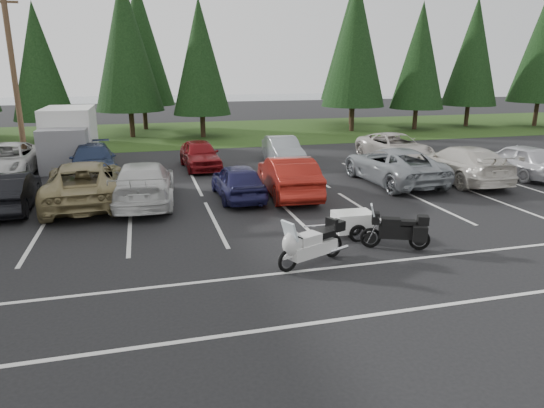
{
  "coord_description": "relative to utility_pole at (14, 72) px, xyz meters",
  "views": [
    {
      "loc": [
        -4.3,
        -14.1,
        4.88
      ],
      "look_at": [
        -0.67,
        -0.5,
        0.93
      ],
      "focal_mm": 32.0,
      "sensor_mm": 36.0,
      "label": 1
    }
  ],
  "objects": [
    {
      "name": "ground",
      "position": [
        10.0,
        -12.0,
        -4.7
      ],
      "size": [
        120.0,
        120.0,
        0.0
      ],
      "primitive_type": "plane",
      "color": "black",
      "rests_on": "ground"
    },
    {
      "name": "grass_strip",
      "position": [
        10.0,
        12.0,
        -4.69
      ],
      "size": [
        80.0,
        16.0,
        0.01
      ],
      "primitive_type": "cube",
      "color": "#203912",
      "rests_on": "ground"
    },
    {
      "name": "lake_water",
      "position": [
        14.0,
        43.0,
        -4.7
      ],
      "size": [
        70.0,
        50.0,
        0.02
      ],
      "primitive_type": "cube",
      "color": "slate",
      "rests_on": "ground"
    },
    {
      "name": "utility_pole",
      "position": [
        0.0,
        0.0,
        0.0
      ],
      "size": [
        1.6,
        0.26,
        9.0
      ],
      "color": "#473321",
      "rests_on": "ground"
    },
    {
      "name": "box_truck",
      "position": [
        2.0,
        0.5,
        -3.25
      ],
      "size": [
        2.4,
        5.6,
        2.9
      ],
      "primitive_type": null,
      "color": "silver",
      "rests_on": "ground"
    },
    {
      "name": "stall_markings",
      "position": [
        10.0,
        -10.0,
        -4.69
      ],
      "size": [
        32.0,
        16.0,
        0.01
      ],
      "primitive_type": "cube",
      "color": "silver",
      "rests_on": "ground"
    },
    {
      "name": "conifer_3",
      "position": [
        -0.5,
        9.4,
        0.57
      ],
      "size": [
        3.87,
        3.87,
        9.02
      ],
      "color": "#332316",
      "rests_on": "ground"
    },
    {
      "name": "conifer_4",
      "position": [
        5.0,
        10.9,
        1.83
      ],
      "size": [
        4.8,
        4.8,
        11.17
      ],
      "color": "#332316",
      "rests_on": "ground"
    },
    {
      "name": "conifer_5",
      "position": [
        10.0,
        9.6,
        0.93
      ],
      "size": [
        4.14,
        4.14,
        9.63
      ],
      "color": "#332316",
      "rests_on": "ground"
    },
    {
      "name": "conifer_6",
      "position": [
        22.0,
        10.1,
        2.01
      ],
      "size": [
        4.93,
        4.93,
        11.48
      ],
      "color": "#332316",
      "rests_on": "ground"
    },
    {
      "name": "conifer_7",
      "position": [
        27.5,
        9.8,
        1.11
      ],
      "size": [
        4.27,
        4.27,
        9.94
      ],
      "color": "#332316",
      "rests_on": "ground"
    },
    {
      "name": "conifer_8",
      "position": [
        33.0,
        10.6,
        1.47
      ],
      "size": [
        4.53,
        4.53,
        10.56
      ],
      "color": "#332316",
      "rests_on": "ground"
    },
    {
      "name": "conifer_back_b",
      "position": [
        6.0,
        15.5,
        2.07
      ],
      "size": [
        4.97,
        4.97,
        11.58
      ],
      "color": "#332316",
      "rests_on": "ground"
    },
    {
      "name": "conifer_back_c",
      "position": [
        24.0,
        14.8,
        2.8
      ],
      "size": [
        5.5,
        5.5,
        12.81
      ],
      "color": "#332316",
      "rests_on": "ground"
    },
    {
      "name": "car_near_1",
      "position": [
        1.02,
        -7.7,
        -4.0
      ],
      "size": [
        1.62,
        4.28,
        1.39
      ],
      "primitive_type": "imported",
      "rotation": [
        0.0,
        0.0,
        3.18
      ],
      "color": "black",
      "rests_on": "ground"
    },
    {
      "name": "car_near_2",
      "position": [
        3.5,
        -7.54,
        -3.89
      ],
      "size": [
        2.98,
        5.96,
        1.62
      ],
      "primitive_type": "imported",
      "rotation": [
        0.0,
        0.0,
        3.19
      ],
      "color": "olive",
      "rests_on": "ground"
    },
    {
      "name": "car_near_3",
      "position": [
        5.6,
        -7.99,
        -3.91
      ],
      "size": [
        2.54,
        5.53,
        1.57
      ],
      "primitive_type": "imported",
      "rotation": [
        0.0,
        0.0,
        3.08
      ],
      "color": "silver",
      "rests_on": "ground"
    },
    {
      "name": "car_near_4",
      "position": [
        9.13,
        -8.18,
        -4.01
      ],
      "size": [
        1.68,
        4.06,
        1.38
      ],
      "primitive_type": "imported",
      "rotation": [
        0.0,
        0.0,
        3.15
      ],
      "color": "#1C1B45",
      "rests_on": "ground"
    },
    {
      "name": "car_near_5",
      "position": [
        11.12,
        -8.3,
        -3.91
      ],
      "size": [
        1.98,
        4.9,
        1.58
      ],
      "primitive_type": "imported",
      "rotation": [
        0.0,
        0.0,
        3.08
      ],
      "color": "maroon",
      "rests_on": "ground"
    },
    {
      "name": "car_near_6",
      "position": [
        16.21,
        -7.31,
        -3.91
      ],
      "size": [
        2.81,
        5.73,
        1.57
      ],
      "primitive_type": "imported",
      "rotation": [
        0.0,
        0.0,
        3.18
      ],
      "color": "gray",
      "rests_on": "ground"
    },
    {
      "name": "car_near_7",
      "position": [
        19.29,
        -7.83,
        -3.9
      ],
      "size": [
        2.45,
        5.56,
        1.59
      ],
      "primitive_type": "imported",
      "rotation": [
        0.0,
        0.0,
        3.1
      ],
      "color": "beige",
      "rests_on": "ground"
    },
    {
      "name": "car_near_8",
      "position": [
        22.52,
        -7.6,
        -3.93
      ],
      "size": [
        2.06,
        4.6,
        1.53
      ],
      "primitive_type": "imported",
      "rotation": [
        0.0,
        0.0,
        3.2
      ],
      "color": "silver",
      "rests_on": "ground"
    },
    {
      "name": "car_far_0",
      "position": [
        -0.49,
        -1.59,
        -3.94
      ],
      "size": [
        2.72,
        5.57,
        1.53
      ],
      "primitive_type": "imported",
      "rotation": [
        0.0,
        0.0,
        -0.04
      ],
      "color": "silver",
      "rests_on": "ground"
    },
    {
      "name": "car_far_1",
      "position": [
        3.39,
        -2.42,
        -3.98
      ],
      "size": [
        2.5,
        5.15,
        1.45
      ],
      "primitive_type": "imported",
      "rotation": [
        0.0,
        0.0,
        0.1
      ],
      "color": "#1C2947",
      "rests_on": "ground"
    },
    {
      "name": "car_far_2",
      "position": [
        8.41,
        -1.96,
        -3.99
      ],
      "size": [
        1.9,
        4.26,
        1.42
      ],
      "primitive_type": "imported",
      "rotation": [
        0.0,
        0.0,
        0.05
      ],
      "color": "maroon",
      "rests_on": "ground"
    },
    {
      "name": "car_far_3",
      "position": [
        12.8,
        -1.74,
        -4.0
      ],
      "size": [
        1.66,
        4.3,
        1.4
      ],
      "primitive_type": "imported",
      "rotation": [
        0.0,
        0.0,
        -0.04
      ],
      "color": "gray",
      "rests_on": "ground"
    },
    {
      "name": "car_far_4",
      "position": [
        18.99,
        -2.39,
        -3.97
      ],
      "size": [
        2.72,
        5.35,
        1.45
      ],
      "primitive_type": "imported",
      "rotation": [
        0.0,
        0.0,
        0.06
      ],
      "color": "beige",
      "rests_on": "ground"
    },
    {
      "name": "touring_motorcycle",
      "position": [
        9.68,
        -15.14,
        -4.03
      ],
      "size": [
        2.51,
        1.63,
        1.33
      ],
      "primitive_type": null,
      "rotation": [
        0.0,
        0.0,
        0.4
      ],
      "color": "silver",
      "rests_on": "ground"
    },
    {
      "name": "cargo_trailer",
      "position": [
        11.59,
        -13.4,
        -4.31
      ],
      "size": [
        1.69,
        0.99,
        0.77
      ],
      "primitive_type": null,
      "rotation": [
        0.0,
        0.0,
        -0.03
      ],
      "color": "white",
      "rests_on": "ground"
    },
    {
      "name": "adventure_motorcycle",
      "position": [
        12.3,
        -14.68,
        -4.05
      ],
      "size": [
        2.24,
        1.5,
        1.29
      ],
      "primitive_type": null,
      "rotation": [
        0.0,
        0.0,
        -0.4
      ],
      "color": "black",
      "rests_on": "ground"
    }
  ]
}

